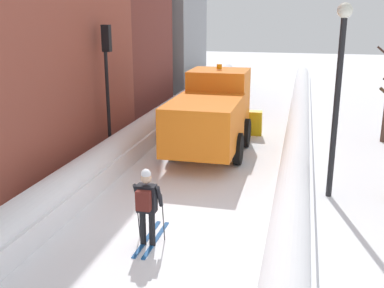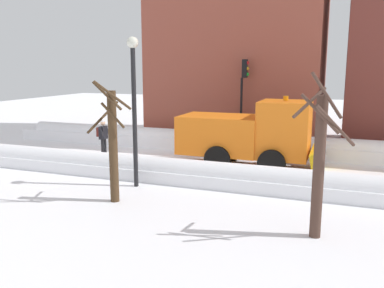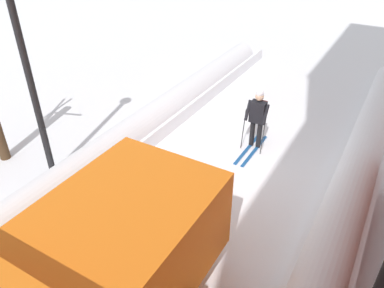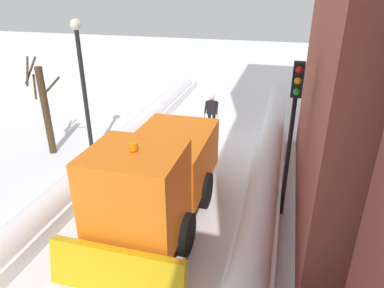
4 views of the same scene
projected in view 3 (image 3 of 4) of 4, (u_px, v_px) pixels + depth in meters
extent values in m
cube|color=orange|center=(120.00, 247.00, 5.91)|extent=(2.30, 3.40, 1.60)
cylinder|color=black|center=(68.00, 262.00, 6.71)|extent=(0.25, 1.10, 1.10)
cylinder|color=black|center=(259.00, 135.00, 10.70)|extent=(0.14, 0.14, 0.82)
cylinder|color=black|center=(252.00, 133.00, 10.79)|extent=(0.14, 0.14, 0.82)
cube|color=black|center=(258.00, 112.00, 10.36)|extent=(0.42, 0.26, 0.62)
cube|color=#591E19|center=(261.00, 108.00, 10.49)|extent=(0.32, 0.16, 0.44)
sphere|color=tan|center=(260.00, 97.00, 10.10)|extent=(0.24, 0.24, 0.24)
sphere|color=silver|center=(260.00, 93.00, 10.05)|extent=(0.22, 0.22, 0.22)
cylinder|color=black|center=(266.00, 115.00, 10.16)|extent=(0.09, 0.33, 0.56)
cylinder|color=black|center=(248.00, 110.00, 10.38)|extent=(0.09, 0.33, 0.56)
cube|color=#194C8C|center=(255.00, 151.00, 10.73)|extent=(0.09, 1.80, 0.03)
cube|color=#194C8C|center=(247.00, 149.00, 10.82)|extent=(0.09, 1.80, 0.03)
cylinder|color=#262628|center=(263.00, 135.00, 10.36)|extent=(0.02, 0.19, 1.19)
cylinder|color=#262628|center=(243.00, 129.00, 10.61)|extent=(0.02, 0.19, 1.19)
cylinder|color=black|center=(32.00, 88.00, 8.51)|extent=(0.16, 0.16, 4.90)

